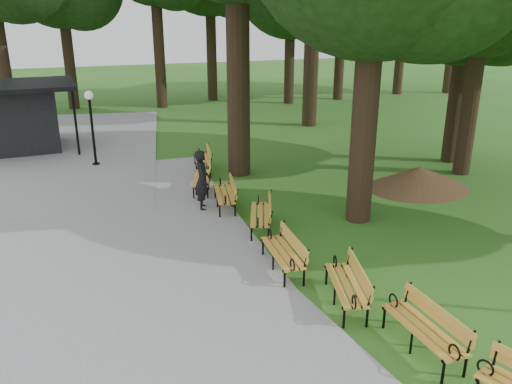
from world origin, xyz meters
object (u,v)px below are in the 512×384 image
object	(u,v)px
lamp_post	(91,112)
bench_6	(202,178)
kiosk	(13,117)
person	(202,180)
bench_5	(225,194)
bench_4	(260,215)
bench_7	(202,160)
dirt_mound	(419,177)
bench_3	(282,253)
bench_2	(346,285)
bench_1	(423,329)

from	to	relation	value
lamp_post	bench_6	world-z (taller)	lamp_post
kiosk	lamp_post	world-z (taller)	lamp_post
person	bench_5	size ratio (longest dim) A/B	0.96
bench_4	bench_6	xyz separation A→B (m)	(-0.68, 3.65, 0.00)
person	bench_7	bearing A→B (deg)	-1.27
person	dirt_mound	size ratio (longest dim) A/B	0.62
bench_4	dirt_mound	bearing A→B (deg)	123.67
person	bench_5	xyz separation A→B (m)	(0.64, -0.13, -0.47)
dirt_mound	bench_6	size ratio (longest dim) A/B	1.55
kiosk	bench_3	size ratio (longest dim) A/B	2.38
bench_6	bench_7	bearing A→B (deg)	-177.38
person	bench_3	bearing A→B (deg)	-157.76
person	lamp_post	bearing A→B (deg)	37.61
lamp_post	bench_5	distance (m)	7.07
bench_4	bench_6	size ratio (longest dim) A/B	1.00
person	bench_6	distance (m)	1.72
bench_2	bench_1	bearing A→B (deg)	31.44
lamp_post	bench_2	bearing A→B (deg)	-71.37
bench_2	bench_6	world-z (taller)	same
bench_2	dirt_mound	bearing A→B (deg)	149.31
person	bench_7	distance (m)	3.93
lamp_post	dirt_mound	bearing A→B (deg)	-33.04
bench_3	dirt_mound	bearing A→B (deg)	124.51
lamp_post	bench_5	size ratio (longest dim) A/B	1.50
person	bench_6	bearing A→B (deg)	-0.47
bench_7	person	bearing A→B (deg)	-4.09
bench_6	lamp_post	bearing A→B (deg)	-126.80
kiosk	bench_2	world-z (taller)	kiosk
bench_3	bench_2	bearing A→B (deg)	23.98
person	bench_2	xyz separation A→B (m)	(1.36, -6.18, -0.47)
lamp_post	bench_3	xyz separation A→B (m)	(3.43, -10.27, -1.64)
bench_1	bench_3	bearing A→B (deg)	-163.12
person	bench_3	xyz separation A→B (m)	(0.72, -4.39, -0.47)
bench_3	person	bearing A→B (deg)	-166.15
bench_2	bench_6	xyz separation A→B (m)	(-0.98, 7.78, 0.00)
dirt_mound	bench_3	distance (m)	7.56
bench_5	bench_7	distance (m)	3.92
person	dirt_mound	bearing A→B (deg)	-81.92
dirt_mound	bench_4	xyz separation A→B (m)	(-6.21, -1.43, 0.06)
dirt_mound	bench_1	distance (m)	9.15
bench_1	bench_7	xyz separation A→B (m)	(-0.90, 11.76, 0.00)
bench_1	bench_2	world-z (taller)	same
person	bench_4	xyz separation A→B (m)	(1.06, -2.04, -0.47)
bench_4	bench_5	size ratio (longest dim) A/B	1.00
bench_1	bench_5	size ratio (longest dim) A/B	1.00
bench_2	bench_3	size ratio (longest dim) A/B	1.00
dirt_mound	bench_7	bearing A→B (deg)	145.17
bench_6	bench_4	bearing A→B (deg)	27.94
bench_3	bench_5	distance (m)	4.27
dirt_mound	bench_3	world-z (taller)	bench_3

